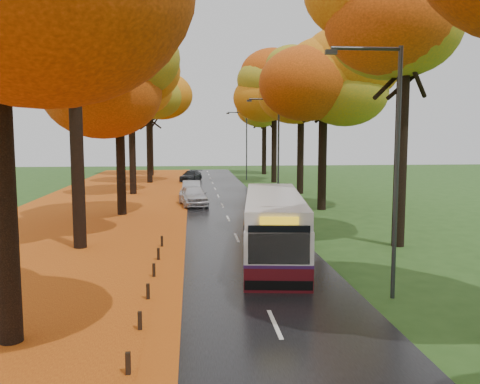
{
  "coord_description": "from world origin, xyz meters",
  "views": [
    {
      "loc": [
        -2.26,
        -7.47,
        5.27
      ],
      "look_at": [
        0.0,
        16.18,
        2.6
      ],
      "focal_mm": 38.0,
      "sensor_mm": 36.0,
      "label": 1
    }
  ],
  "objects": [
    {
      "name": "leaf_verge",
      "position": [
        -9.0,
        25.0,
        0.01
      ],
      "size": [
        12.0,
        90.0,
        0.02
      ],
      "primitive_type": "cube",
      "color": "maroon",
      "rests_on": "ground"
    },
    {
      "name": "trees_right",
      "position": [
        7.19,
        26.91,
        9.69
      ],
      "size": [
        9.3,
        74.2,
        13.96
      ],
      "color": "black",
      "rests_on": "ground"
    },
    {
      "name": "trees_left",
      "position": [
        -7.18,
        27.06,
        9.53
      ],
      "size": [
        9.2,
        74.0,
        13.88
      ],
      "color": "black",
      "rests_on": "ground"
    },
    {
      "name": "centre_line",
      "position": [
        0.0,
        25.0,
        0.04
      ],
      "size": [
        0.12,
        90.0,
        0.01
      ],
      "primitive_type": "cube",
      "color": "silver",
      "rests_on": "road"
    },
    {
      "name": "leaf_drift",
      "position": [
        -3.05,
        25.0,
        0.04
      ],
      "size": [
        0.9,
        90.0,
        0.01
      ],
      "primitive_type": "cube",
      "color": "orange",
      "rests_on": "road"
    },
    {
      "name": "streetlamp_near",
      "position": [
        3.95,
        8.0,
        4.71
      ],
      "size": [
        2.45,
        0.18,
        8.0
      ],
      "color": "#333538",
      "rests_on": "ground"
    },
    {
      "name": "streetlamp_far",
      "position": [
        3.95,
        52.0,
        4.71
      ],
      "size": [
        2.45,
        0.18,
        8.0
      ],
      "color": "#333538",
      "rests_on": "ground"
    },
    {
      "name": "streetlamp_mid",
      "position": [
        3.95,
        30.0,
        4.71
      ],
      "size": [
        2.45,
        0.18,
        8.0
      ],
      "color": "#333538",
      "rests_on": "ground"
    },
    {
      "name": "car_silver",
      "position": [
        -2.29,
        35.06,
        0.74
      ],
      "size": [
        1.53,
        4.27,
        1.4
      ],
      "primitive_type": "imported",
      "rotation": [
        0.0,
        0.0,
        -0.01
      ],
      "color": "#929499",
      "rests_on": "road"
    },
    {
      "name": "road",
      "position": [
        0.0,
        25.0,
        0.02
      ],
      "size": [
        6.5,
        90.0,
        0.04
      ],
      "primitive_type": "cube",
      "color": "black",
      "rests_on": "ground"
    },
    {
      "name": "car_white",
      "position": [
        -2.16,
        30.22,
        0.8
      ],
      "size": [
        2.44,
        4.7,
        1.53
      ],
      "primitive_type": "imported",
      "rotation": [
        0.0,
        0.0,
        0.15
      ],
      "color": "silver",
      "rests_on": "road"
    },
    {
      "name": "bus",
      "position": [
        1.21,
        13.77,
        1.45
      ],
      "size": [
        3.61,
        10.46,
        2.7
      ],
      "rotation": [
        0.0,
        0.0,
        -0.13
      ],
      "color": "#510C13",
      "rests_on": "road"
    },
    {
      "name": "bollard_row",
      "position": [
        -3.7,
        4.7,
        0.26
      ],
      "size": [
        0.11,
        23.51,
        0.52
      ],
      "color": "black",
      "rests_on": "ground"
    },
    {
      "name": "car_dark",
      "position": [
        -2.35,
        50.49,
        0.64
      ],
      "size": [
        2.92,
        4.49,
        1.21
      ],
      "primitive_type": "imported",
      "rotation": [
        0.0,
        0.0,
        -0.32
      ],
      "color": "black",
      "rests_on": "road"
    }
  ]
}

